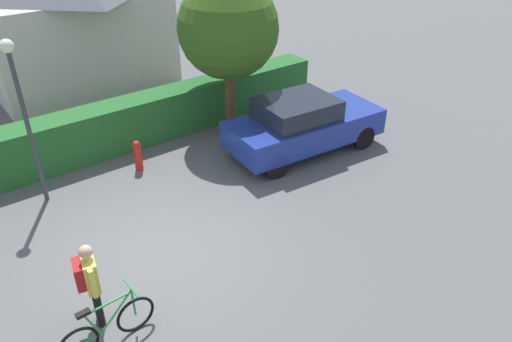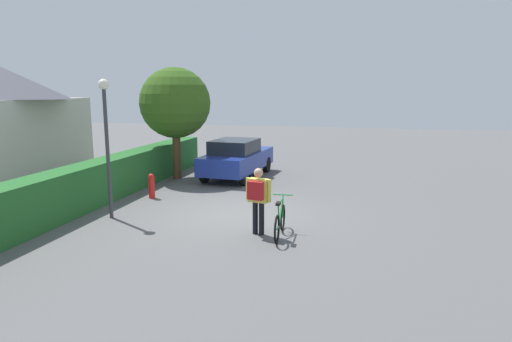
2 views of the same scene
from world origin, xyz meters
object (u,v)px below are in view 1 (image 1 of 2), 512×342
at_px(parked_car_near, 303,124).
at_px(tree_kerbside, 228,29).
at_px(fire_hydrant, 138,155).
at_px(bicycle, 108,328).
at_px(street_lamp, 21,101).
at_px(person_rider, 89,278).

height_order(parked_car_near, tree_kerbside, tree_kerbside).
height_order(parked_car_near, fire_hydrant, parked_car_near).
distance_m(tree_kerbside, fire_hydrant, 4.11).
bearing_deg(tree_kerbside, fire_hydrant, -171.34).
relative_size(parked_car_near, bicycle, 2.65).
xyz_separation_m(street_lamp, tree_kerbside, (5.51, 0.43, 0.49)).
height_order(person_rider, tree_kerbside, tree_kerbside).
xyz_separation_m(parked_car_near, street_lamp, (-6.31, 1.79, 1.68)).
distance_m(bicycle, tree_kerbside, 8.37).
xyz_separation_m(parked_car_near, fire_hydrant, (-3.98, 1.74, -0.38)).
relative_size(bicycle, street_lamp, 0.44).
xyz_separation_m(bicycle, street_lamp, (0.47, 4.82, 2.10)).
distance_m(person_rider, street_lamp, 4.54).
bearing_deg(tree_kerbside, street_lamp, -175.49).
height_order(person_rider, fire_hydrant, person_rider).
height_order(parked_car_near, street_lamp, street_lamp).
bearing_deg(fire_hydrant, tree_kerbside, 8.66).
height_order(tree_kerbside, fire_hydrant, tree_kerbside).
distance_m(bicycle, person_rider, 0.83).
bearing_deg(street_lamp, person_rider, -95.97).
distance_m(parked_car_near, person_rider, 7.20).
distance_m(street_lamp, tree_kerbside, 5.55).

